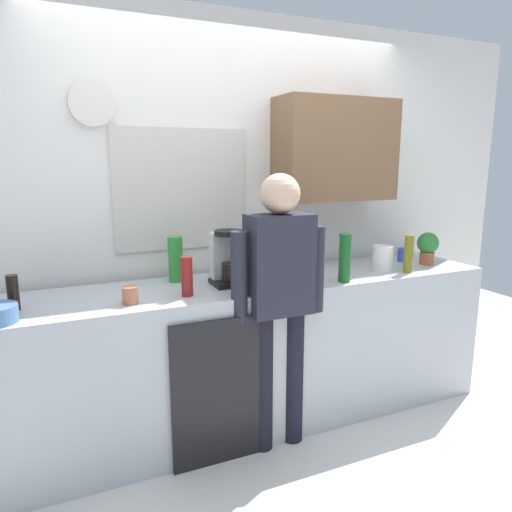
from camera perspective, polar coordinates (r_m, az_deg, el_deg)
The scene contains 16 objects.
ground_plane at distance 3.03m, azimuth 2.63°, elevation -21.78°, with size 8.00×8.00×0.00m, color silver.
kitchen_counter at distance 3.05m, azimuth 0.14°, elevation -11.57°, with size 3.13×0.64×0.93m, color #B2B7BC.
dishwasher_panel at distance 2.67m, azimuth -4.23°, elevation -16.28°, with size 0.56×0.02×0.84m, color black.
back_wall_assembly at distance 3.22m, azimuth -1.50°, elevation 6.13°, with size 4.73×0.42×2.60m.
coffee_maker at distance 2.80m, azimuth -3.51°, elevation -0.48°, with size 0.20×0.20×0.33m.
bottle_clear_soda at distance 2.89m, azimuth -9.78°, elevation -0.38°, with size 0.09×0.09×0.28m, color #2D8C33.
bottle_olive_oil at distance 3.24m, azimuth 18.10°, elevation 0.24°, with size 0.06×0.06×0.25m, color olive.
bottle_dark_sauce at distance 2.61m, azimuth -27.52°, elevation -4.00°, with size 0.06×0.06×0.18m, color black.
bottle_green_wine at distance 2.89m, azimuth 10.77°, elevation -0.23°, with size 0.07×0.07×0.30m, color #195923.
bottle_red_vinegar at distance 2.58m, azimuth -8.43°, elevation -2.48°, with size 0.06×0.06×0.22m, color maroon.
cup_blue_mug at distance 3.60m, azimuth 17.54°, elevation 0.15°, with size 0.08×0.08×0.10m, color #3351B2.
cup_terracotta_mug at distance 2.51m, azimuth -15.11°, elevation -4.65°, with size 0.08×0.08×0.09m, color #B26647.
cup_white_mug at distance 2.95m, azimuth -1.08°, elevation -1.79°, with size 0.08×0.08×0.10m, color white.
potted_plant at distance 3.54m, azimuth 20.20°, elevation 1.13°, with size 0.15×0.15×0.23m.
storage_canister at distance 3.26m, azimuth 15.19°, elevation -0.25°, with size 0.14×0.14×0.17m, color silver.
person_at_sink at distance 2.63m, azimuth 2.82°, elevation -4.26°, with size 0.57×0.22×1.60m.
Camera 1 is at (-1.14, -2.26, 1.67)m, focal length 32.79 mm.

